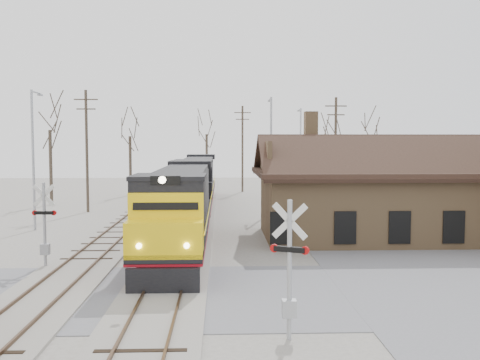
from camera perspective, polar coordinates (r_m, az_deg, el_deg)
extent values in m
plane|color=#9D988E|center=(21.56, -8.15, -11.97)|extent=(140.00, 140.00, 0.00)
cube|color=slate|center=(21.56, -8.15, -11.93)|extent=(60.00, 9.00, 0.03)
cube|color=#9D988E|center=(36.16, -5.60, -5.34)|extent=(3.40, 90.00, 0.12)
cube|color=#473323|center=(36.19, -6.74, -5.17)|extent=(0.08, 90.00, 0.14)
cube|color=#473323|center=(36.10, -4.46, -5.17)|extent=(0.08, 90.00, 0.14)
cube|color=#9D988E|center=(36.72, -12.66, -5.28)|extent=(3.40, 90.00, 0.12)
cube|color=#473323|center=(36.84, -13.76, -5.09)|extent=(0.08, 90.00, 0.14)
cube|color=#473323|center=(36.57, -11.55, -5.12)|extent=(0.08, 90.00, 0.14)
cube|color=#94734C|center=(34.25, 14.53, -2.70)|extent=(14.00, 8.00, 4.00)
cube|color=black|center=(34.08, 14.59, 0.81)|extent=(15.20, 9.20, 0.30)
cube|color=black|center=(31.84, 15.80, 2.38)|extent=(15.00, 4.71, 2.66)
cube|color=black|center=(36.25, 13.58, 2.60)|extent=(15.00, 4.71, 2.66)
cube|color=#94734C|center=(34.60, 7.56, 5.43)|extent=(0.80, 0.80, 2.20)
cube|color=black|center=(24.79, -7.29, -8.51)|extent=(2.55, 4.09, 1.02)
cube|color=black|center=(37.83, -5.44, -4.16)|extent=(2.55, 4.09, 1.02)
cube|color=black|center=(31.16, -6.18, -4.40)|extent=(3.06, 20.43, 0.36)
cube|color=maroon|center=(31.19, -6.18, -4.81)|extent=(3.08, 20.43, 0.12)
cube|color=black|center=(32.23, -6.04, -1.28)|extent=(2.66, 14.81, 2.86)
cube|color=black|center=(23.48, -7.55, -3.27)|extent=(3.06, 2.86, 2.86)
cube|color=yellow|center=(21.90, -7.97, -6.09)|extent=(3.06, 1.84, 1.43)
cube|color=black|center=(21.24, -8.22, -10.65)|extent=(2.86, 0.25, 1.02)
cylinder|color=#FFF2CC|center=(20.68, -8.30, 0.01)|extent=(0.29, 0.10, 0.29)
cube|color=black|center=(45.40, -4.86, -2.79)|extent=(2.55, 4.09, 1.02)
cube|color=black|center=(58.60, -4.22, -1.25)|extent=(2.55, 4.09, 1.02)
cube|color=black|center=(51.92, -4.50, -1.03)|extent=(3.06, 20.43, 0.36)
cube|color=maroon|center=(51.94, -4.50, -1.27)|extent=(3.08, 20.43, 0.12)
cube|color=black|center=(53.08, -4.45, 0.80)|extent=(2.66, 14.81, 2.86)
cube|color=black|center=(44.27, -4.94, 0.16)|extent=(3.06, 2.86, 2.86)
cube|color=black|center=(42.61, -5.05, -1.16)|extent=(3.06, 1.84, 1.43)
cube|color=black|center=(41.76, -5.11, -3.38)|extent=(2.86, 0.25, 1.02)
cylinder|color=#A5A8AD|center=(16.22, 5.29, -9.57)|extent=(0.15, 0.15, 4.23)
cube|color=silver|center=(15.94, 5.33, -4.39)|extent=(1.03, 0.48, 1.11)
cube|color=silver|center=(15.94, 5.33, -4.39)|extent=(1.03, 0.48, 1.11)
cube|color=black|center=(16.08, 5.31, -7.37)|extent=(0.93, 0.52, 0.16)
cylinder|color=#B20C0C|center=(16.22, 3.68, -7.27)|extent=(0.26, 0.17, 0.25)
cylinder|color=#B20C0C|center=(15.96, 6.96, -7.48)|extent=(0.26, 0.17, 0.25)
cube|color=#A5A8AD|center=(16.53, 5.27, -13.50)|extent=(0.42, 0.32, 0.53)
cylinder|color=#A5A8AD|center=(26.76, -20.12, -4.60)|extent=(0.14, 0.14, 4.06)
cube|color=silver|center=(26.59, -20.20, -1.57)|extent=(1.06, 0.11, 1.06)
cube|color=silver|center=(26.59, -20.20, -1.57)|extent=(1.06, 0.11, 1.06)
cube|color=black|center=(26.68, -20.16, -3.30)|extent=(0.92, 0.21, 0.15)
cylinder|color=#B20C0C|center=(26.51, -19.24, -3.33)|extent=(0.25, 0.10, 0.24)
cylinder|color=#B20C0C|center=(26.85, -21.06, -3.28)|extent=(0.25, 0.10, 0.24)
cube|color=#A5A8AD|center=(26.94, -20.07, -6.95)|extent=(0.41, 0.30, 0.51)
cylinder|color=#A5A8AD|center=(38.47, -21.20, 1.95)|extent=(0.18, 0.18, 9.45)
cylinder|color=#A5A8AD|center=(39.45, -20.93, 8.73)|extent=(0.12, 1.80, 0.12)
cube|color=#A5A8AD|center=(40.20, -20.56, 8.50)|extent=(0.25, 0.50, 0.12)
cylinder|color=#A5A8AD|center=(44.60, 3.32, 2.62)|extent=(0.18, 0.18, 9.70)
cylinder|color=#A5A8AD|center=(45.64, 3.24, 8.62)|extent=(0.12, 1.80, 0.12)
cube|color=#A5A8AD|center=(46.42, 3.15, 8.41)|extent=(0.25, 0.50, 0.12)
cylinder|color=#A5A8AD|center=(59.21, 6.47, 2.93)|extent=(0.18, 0.18, 9.69)
cylinder|color=#A5A8AD|center=(60.20, 6.37, 7.47)|extent=(0.12, 1.80, 0.12)
cube|color=#A5A8AD|center=(60.99, 6.26, 7.33)|extent=(0.25, 0.50, 0.12)
cylinder|color=#382D23|center=(47.18, -16.02, 2.95)|extent=(0.24, 0.24, 10.36)
cube|color=#382D23|center=(47.31, -16.12, 8.26)|extent=(2.00, 0.10, 0.10)
cube|color=#382D23|center=(47.26, -16.10, 7.29)|extent=(1.60, 0.10, 0.10)
cylinder|color=#382D23|center=(64.28, 0.27, 3.32)|extent=(0.24, 0.24, 10.31)
cube|color=#382D23|center=(64.38, 0.27, 7.20)|extent=(2.00, 0.10, 0.10)
cube|color=#382D23|center=(64.34, 0.27, 6.49)|extent=(1.60, 0.10, 0.10)
cylinder|color=#382D23|center=(50.06, 10.14, 2.93)|extent=(0.24, 0.24, 10.08)
cube|color=#382D23|center=(50.16, 10.20, 7.78)|extent=(2.00, 0.10, 0.10)
cube|color=#382D23|center=(50.12, 10.19, 6.86)|extent=(1.60, 0.10, 0.10)
cylinder|color=#382D23|center=(53.72, -19.53, 1.25)|extent=(0.32, 0.32, 7.12)
cylinder|color=#382D23|center=(61.37, -11.62, 1.50)|extent=(0.32, 0.32, 6.66)
cylinder|color=#382D23|center=(71.31, -3.57, 2.07)|extent=(0.32, 0.32, 7.05)
cylinder|color=#382D23|center=(61.87, 9.65, 1.19)|extent=(0.32, 0.32, 5.90)
cylinder|color=#382D23|center=(61.00, 13.65, 1.24)|extent=(0.32, 0.32, 6.20)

